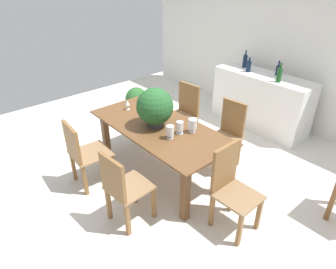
% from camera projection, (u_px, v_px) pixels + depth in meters
% --- Properties ---
extents(ground_plane, '(7.04, 7.04, 0.00)m').
position_uv_depth(ground_plane, '(170.00, 168.00, 4.41)').
color(ground_plane, silver).
extents(back_wall, '(6.40, 0.10, 2.60)m').
position_uv_depth(back_wall, '(282.00, 50.00, 5.23)').
color(back_wall, white).
rests_on(back_wall, ground).
extents(dining_table, '(2.00, 0.93, 0.77)m').
position_uv_depth(dining_table, '(159.00, 135.00, 3.98)').
color(dining_table, brown).
rests_on(dining_table, ground).
extents(chair_foot_end, '(0.46, 0.43, 1.00)m').
position_uv_depth(chair_foot_end, '(231.00, 185.00, 3.22)').
color(chair_foot_end, brown).
rests_on(chair_foot_end, ground).
extents(chair_near_left, '(0.49, 0.50, 0.93)m').
position_uv_depth(chair_near_left, '(83.00, 152.00, 3.83)').
color(chair_near_left, brown).
rests_on(chair_near_left, ground).
extents(chair_far_left, '(0.48, 0.51, 0.97)m').
position_uv_depth(chair_far_left, '(184.00, 111.00, 4.84)').
color(chair_far_left, brown).
rests_on(chair_far_left, ground).
extents(chair_near_right, '(0.46, 0.48, 0.94)m').
position_uv_depth(chair_near_right, '(122.00, 187.00, 3.24)').
color(chair_near_right, brown).
rests_on(chair_near_right, ground).
extents(chair_far_right, '(0.44, 0.51, 0.97)m').
position_uv_depth(chair_far_right, '(227.00, 132.00, 4.25)').
color(chair_far_right, brown).
rests_on(chair_far_right, ground).
extents(flower_centerpiece, '(0.48, 0.48, 0.52)m').
position_uv_depth(flower_centerpiece, '(155.00, 107.00, 3.79)').
color(flower_centerpiece, '#333338').
rests_on(flower_centerpiece, dining_table).
extents(crystal_vase_left, '(0.11, 0.11, 0.18)m').
position_uv_depth(crystal_vase_left, '(193.00, 124.00, 3.72)').
color(crystal_vase_left, silver).
rests_on(crystal_vase_left, dining_table).
extents(crystal_vase_center_near, '(0.09, 0.09, 0.16)m').
position_uv_depth(crystal_vase_center_near, '(180.00, 127.00, 3.70)').
color(crystal_vase_center_near, silver).
rests_on(crystal_vase_center_near, dining_table).
extents(crystal_vase_right, '(0.10, 0.10, 0.17)m').
position_uv_depth(crystal_vase_right, '(170.00, 131.00, 3.59)').
color(crystal_vase_right, silver).
rests_on(crystal_vase_right, dining_table).
extents(wine_glass, '(0.07, 0.07, 0.15)m').
position_uv_depth(wine_glass, '(127.00, 103.00, 4.30)').
color(wine_glass, silver).
rests_on(wine_glass, dining_table).
extents(kitchen_counter, '(1.72, 0.57, 0.98)m').
position_uv_depth(kitchen_counter, '(260.00, 101.00, 5.31)').
color(kitchen_counter, white).
rests_on(kitchen_counter, ground).
extents(wine_bottle_tall, '(0.08, 0.08, 0.31)m').
position_uv_depth(wine_bottle_tall, '(279.00, 75.00, 4.70)').
color(wine_bottle_tall, '#194C1E').
rests_on(wine_bottle_tall, kitchen_counter).
extents(wine_bottle_clear, '(0.08, 0.08, 0.25)m').
position_uv_depth(wine_bottle_clear, '(249.00, 66.00, 5.15)').
color(wine_bottle_clear, '#0F1E38').
rests_on(wine_bottle_clear, kitchen_counter).
extents(wine_bottle_amber, '(0.08, 0.08, 0.30)m').
position_uv_depth(wine_bottle_amber, '(245.00, 61.00, 5.37)').
color(wine_bottle_amber, '#0F1E38').
rests_on(wine_bottle_amber, kitchen_counter).
extents(wine_bottle_dark, '(0.07, 0.07, 0.25)m').
position_uv_depth(wine_bottle_dark, '(278.00, 70.00, 4.99)').
color(wine_bottle_dark, '#0F1E38').
rests_on(wine_bottle_dark, kitchen_counter).
extents(potted_plant_floor, '(0.43, 0.43, 0.60)m').
position_uv_depth(potted_plant_floor, '(137.00, 101.00, 5.70)').
color(potted_plant_floor, '#9E9384').
rests_on(potted_plant_floor, ground).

